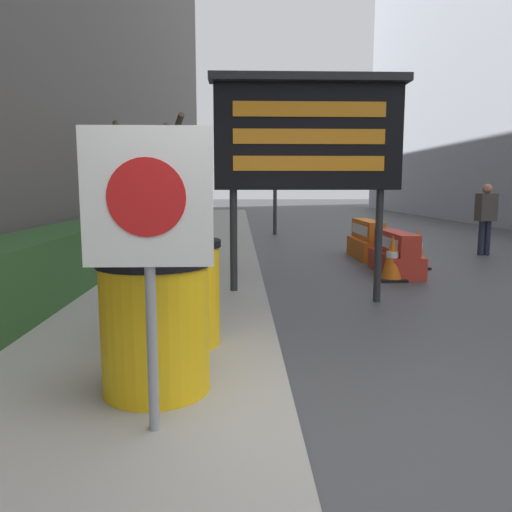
# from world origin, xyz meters

# --- Properties ---
(ground_plane) EXTENTS (120.00, 120.00, 0.00)m
(ground_plane) POSITION_xyz_m (0.00, 0.00, 0.00)
(ground_plane) COLOR #3F3F42
(sidewalk_left) EXTENTS (3.46, 56.00, 0.16)m
(sidewalk_left) POSITION_xyz_m (-1.73, 0.00, 0.08)
(sidewalk_left) COLOR gray
(sidewalk_left) RESTS_ON ground_plane
(hedge_strip) EXTENTS (0.90, 7.29, 0.81)m
(hedge_strip) POSITION_xyz_m (-2.86, 4.34, 0.57)
(hedge_strip) COLOR #284C23
(hedge_strip) RESTS_ON sidewalk_left
(bare_tree) EXTENTS (1.65, 1.74, 3.03)m
(bare_tree) POSITION_xyz_m (-2.49, 8.75, 1.66)
(bare_tree) COLOR #4C3D2D
(bare_tree) RESTS_ON sidewalk_left
(barrel_drum_foreground) EXTENTS (0.76, 0.76, 0.93)m
(barrel_drum_foreground) POSITION_xyz_m (-0.93, 0.59, 0.63)
(barrel_drum_foreground) COLOR yellow
(barrel_drum_foreground) RESTS_ON sidewalk_left
(barrel_drum_middle) EXTENTS (0.76, 0.76, 0.93)m
(barrel_drum_middle) POSITION_xyz_m (-0.90, 1.63, 0.63)
(barrel_drum_middle) COLOR yellow
(barrel_drum_middle) RESTS_ON sidewalk_left
(warning_sign) EXTENTS (0.71, 0.08, 1.72)m
(warning_sign) POSITION_xyz_m (-0.85, -0.01, 1.39)
(warning_sign) COLOR gray
(warning_sign) RESTS_ON sidewalk_left
(message_board) EXTENTS (2.57, 0.36, 2.98)m
(message_board) POSITION_xyz_m (0.55, 3.91, 2.22)
(message_board) COLOR #28282B
(message_board) RESTS_ON ground_plane
(jersey_barrier_red_striped) EXTENTS (0.57, 1.64, 0.76)m
(jersey_barrier_red_striped) POSITION_xyz_m (2.47, 6.12, 0.33)
(jersey_barrier_red_striped) COLOR red
(jersey_barrier_red_striped) RESTS_ON ground_plane
(jersey_barrier_orange_near) EXTENTS (0.56, 1.65, 0.83)m
(jersey_barrier_orange_near) POSITION_xyz_m (2.47, 8.14, 0.37)
(jersey_barrier_orange_near) COLOR orange
(jersey_barrier_orange_near) RESTS_ON ground_plane
(traffic_cone_near) EXTENTS (0.44, 0.44, 0.78)m
(traffic_cone_near) POSITION_xyz_m (3.06, 6.65, 0.38)
(traffic_cone_near) COLOR black
(traffic_cone_near) RESTS_ON ground_plane
(traffic_cone_mid) EXTENTS (0.43, 0.43, 0.77)m
(traffic_cone_mid) POSITION_xyz_m (2.19, 5.40, 0.38)
(traffic_cone_mid) COLOR black
(traffic_cone_mid) RESTS_ON ground_plane
(traffic_cone_far) EXTENTS (0.38, 0.38, 0.68)m
(traffic_cone_far) POSITION_xyz_m (2.74, 8.33, 0.33)
(traffic_cone_far) COLOR black
(traffic_cone_far) RESTS_ON ground_plane
(traffic_light_near_curb) EXTENTS (0.28, 0.44, 3.65)m
(traffic_light_near_curb) POSITION_xyz_m (0.81, 13.53, 2.66)
(traffic_light_near_curb) COLOR #2D2D30
(traffic_light_near_curb) RESTS_ON ground_plane
(pedestrian_worker) EXTENTS (0.47, 0.34, 1.62)m
(pedestrian_worker) POSITION_xyz_m (5.27, 8.47, 0.96)
(pedestrian_worker) COLOR #23283D
(pedestrian_worker) RESTS_ON ground_plane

